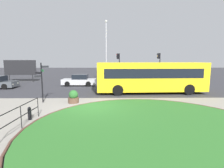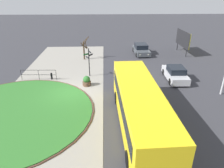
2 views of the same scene
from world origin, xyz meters
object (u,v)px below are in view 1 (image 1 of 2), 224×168
at_px(planter_near_signpost, 73,97).
at_px(traffic_light_far, 159,61).
at_px(traffic_light_near, 118,61).
at_px(billboard_left, 20,68).
at_px(lamppost_tall, 106,50).
at_px(car_far_lane, 79,80).
at_px(bollard_foreground, 30,113).
at_px(bus_yellow, 151,77).
at_px(signpost_directional, 42,79).

bearing_deg(planter_near_signpost, traffic_light_far, 50.09).
distance_m(traffic_light_near, billboard_left, 14.45).
distance_m(traffic_light_near, lamppost_tall, 2.39).
height_order(car_far_lane, traffic_light_far, traffic_light_far).
bearing_deg(billboard_left, lamppost_tall, -5.74).
bearing_deg(bollard_foreground, traffic_light_near, 70.17).
bearing_deg(traffic_light_near, billboard_left, 9.01).
xyz_separation_m(bus_yellow, billboard_left, (-17.17, 8.92, 0.46)).
distance_m(bus_yellow, traffic_light_far, 8.23).
relative_size(car_far_lane, billboard_left, 0.91).
xyz_separation_m(traffic_light_near, lamppost_tall, (-1.72, 0.36, 1.62)).
height_order(bollard_foreground, traffic_light_near, traffic_light_near).
distance_m(bollard_foreground, planter_near_signpost, 4.07).
height_order(signpost_directional, bus_yellow, signpost_directional).
relative_size(bollard_foreground, lamppost_tall, 0.08).
bearing_deg(bus_yellow, lamppost_tall, -62.96).
bearing_deg(lamppost_tall, signpost_directional, -111.12).
bearing_deg(signpost_directional, traffic_light_far, 43.52).
xyz_separation_m(car_far_lane, traffic_light_near, (5.08, 2.74, 2.36)).
height_order(bus_yellow, traffic_light_near, traffic_light_near).
xyz_separation_m(bollard_foreground, planter_near_signpost, (1.60, 3.74, 0.07)).
distance_m(bollard_foreground, car_far_lane, 12.72).
xyz_separation_m(billboard_left, planter_near_signpost, (10.40, -12.87, -1.62)).
bearing_deg(signpost_directional, planter_near_signpost, -3.01).
xyz_separation_m(car_far_lane, planter_near_signpost, (1.10, -8.97, -0.21)).
xyz_separation_m(bus_yellow, traffic_light_near, (-2.79, 7.77, 1.40)).
distance_m(car_far_lane, billboard_left, 10.18).
relative_size(signpost_directional, bollard_foreground, 4.14).
xyz_separation_m(bus_yellow, planter_near_signpost, (-6.77, -3.95, -1.17)).
distance_m(car_far_lane, traffic_light_far, 11.30).
distance_m(signpost_directional, planter_near_signpost, 2.73).
distance_m(signpost_directional, bus_yellow, 9.91).
height_order(signpost_directional, lamppost_tall, lamppost_tall).
relative_size(lamppost_tall, billboard_left, 1.88).
xyz_separation_m(signpost_directional, billboard_left, (-8.03, 12.74, 0.27)).
bearing_deg(car_far_lane, traffic_light_near, -150.68).
bearing_deg(planter_near_signpost, car_far_lane, 97.01).
height_order(signpost_directional, bollard_foreground, signpost_directional).
relative_size(bollard_foreground, billboard_left, 0.16).
distance_m(bollard_foreground, lamppost_tall, 16.82).
bearing_deg(traffic_light_far, signpost_directional, 48.41).
distance_m(traffic_light_far, lamppost_tall, 7.58).
height_order(traffic_light_near, planter_near_signpost, traffic_light_near).
distance_m(signpost_directional, traffic_light_near, 13.27).
bearing_deg(lamppost_tall, bus_yellow, -60.93).
distance_m(traffic_light_near, planter_near_signpost, 12.63).
xyz_separation_m(lamppost_tall, planter_near_signpost, (-2.25, -12.08, -4.18)).
xyz_separation_m(car_far_lane, lamppost_tall, (3.35, 3.11, 3.97)).
height_order(traffic_light_near, traffic_light_far, traffic_light_far).
distance_m(signpost_directional, billboard_left, 15.06).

